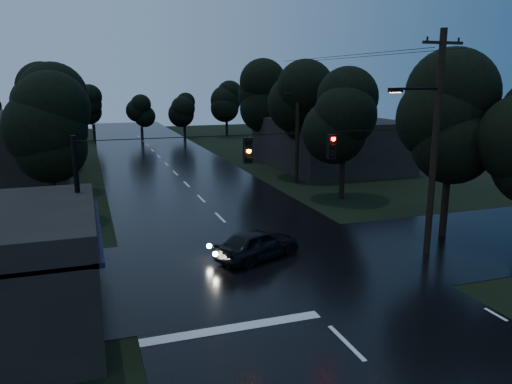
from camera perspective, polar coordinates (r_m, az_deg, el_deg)
main_road at (r=38.68m, az=-7.93°, el=0.84°), size 12.00×120.00×0.02m
cross_street at (r=21.92m, az=1.30°, el=-8.32°), size 60.00×9.00×0.02m
building_far_right at (r=46.63m, az=8.20°, el=5.59°), size 10.00×14.00×4.40m
building_far_left at (r=48.00m, az=-27.14°, el=4.89°), size 10.00×16.00×5.00m
utility_pole_main at (r=23.41m, az=19.63°, el=5.58°), size 3.50×0.30×10.00m
utility_pole_far at (r=38.62m, az=4.74°, el=6.73°), size 2.00×0.30×7.50m
anchor_pole_left at (r=18.84m, az=-19.50°, el=-3.01°), size 0.18×0.18×6.00m
span_signals at (r=19.90m, az=3.89°, el=5.11°), size 15.00×0.37×1.12m
tree_corner_near at (r=26.52m, az=21.50°, el=7.79°), size 4.48×4.48×9.44m
tree_left_a at (r=29.38m, az=-22.69°, el=6.61°), size 3.92×3.92×8.26m
tree_left_b at (r=37.35m, az=-22.96°, el=8.26°), size 4.20×4.20×8.85m
tree_left_c at (r=47.34m, az=-22.97°, el=9.45°), size 4.48×4.48×9.44m
tree_right_a at (r=33.41m, az=10.06°, el=8.65°), size 4.20×4.20×8.85m
tree_right_b at (r=40.81m, az=5.35°, el=10.02°), size 4.48×4.48×9.44m
tree_right_c at (r=50.29m, az=1.25°, el=10.99°), size 4.76×4.76×10.03m
car at (r=22.41m, az=0.16°, el=-5.94°), size 4.43×3.10×1.40m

